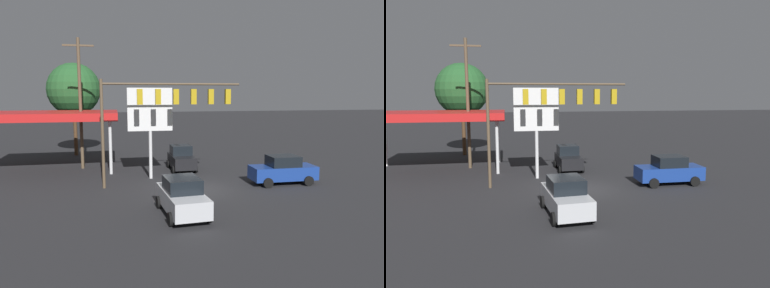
% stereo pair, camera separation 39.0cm
% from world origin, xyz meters
% --- Properties ---
extents(ground_plane, '(200.00, 200.00, 0.00)m').
position_xyz_m(ground_plane, '(0.00, 0.00, 0.00)').
color(ground_plane, '#262628').
extents(traffic_signal_assembly, '(9.14, 0.43, 6.99)m').
position_xyz_m(traffic_signal_assembly, '(1.89, -1.52, 5.46)').
color(traffic_signal_assembly, brown).
rests_on(traffic_signal_assembly, ground).
extents(utility_pole, '(2.40, 0.26, 10.42)m').
position_xyz_m(utility_pole, '(7.79, -8.47, 5.50)').
color(utility_pole, brown).
rests_on(utility_pole, ground).
extents(gas_station_canopy, '(10.52, 6.13, 4.64)m').
position_xyz_m(gas_station_canopy, '(10.16, -8.24, 4.29)').
color(gas_station_canopy, red).
rests_on(gas_station_canopy, ground).
extents(price_sign, '(3.16, 0.27, 6.48)m').
position_xyz_m(price_sign, '(2.68, -3.69, 4.73)').
color(price_sign, silver).
rests_on(price_sign, ground).
extents(hatchback_crossing, '(2.01, 3.83, 1.97)m').
position_xyz_m(hatchback_crossing, '(-0.01, -6.20, 0.95)').
color(hatchback_crossing, black).
rests_on(hatchback_crossing, ground).
extents(sedan_waiting, '(2.32, 4.52, 1.93)m').
position_xyz_m(sedan_waiting, '(1.94, 4.83, 0.95)').
color(sedan_waiting, silver).
rests_on(sedan_waiting, ground).
extents(sedan_far, '(4.41, 2.08, 1.93)m').
position_xyz_m(sedan_far, '(-5.93, -0.26, 0.95)').
color(sedan_far, navy).
rests_on(sedan_far, ground).
extents(street_tree, '(5.11, 5.11, 9.03)m').
position_xyz_m(street_tree, '(8.93, -15.46, 6.46)').
color(street_tree, '#4C331E').
rests_on(street_tree, ground).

